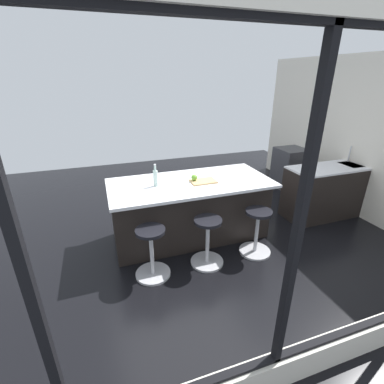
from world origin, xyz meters
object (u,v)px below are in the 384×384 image
Objects in this scene: kitchen_island at (190,209)px; stool_by_window at (257,233)px; oven_range at (290,168)px; stool_middle at (207,243)px; cutting_board at (203,181)px; water_bottle at (156,178)px; apple_green at (194,178)px; stool_near_camera at (152,254)px.

kitchen_island is 1.04m from stool_by_window.
stool_middle is at bearing 35.33° from oven_range.
water_bottle is at bearing -5.98° from cutting_board.
apple_green is at bearing 177.93° from water_bottle.
water_bottle is at bearing -2.07° from apple_green.
oven_range is 3.56m from water_bottle.
cutting_board reaches higher than stool_by_window.
cutting_board is (2.59, 1.35, 0.50)m from oven_range.
oven_range is 0.38× the size of kitchen_island.
apple_green is at bearing -43.61° from stool_by_window.
oven_range is 3.02m from kitchen_island.
stool_by_window is 1.04m from cutting_board.
stool_middle is (2.76, 1.95, -0.12)m from oven_range.
oven_range is 1.32× the size of stool_near_camera.
stool_middle is 0.73m from stool_near_camera.
stool_by_window is at bearing 135.78° from kitchen_island.
apple_green is 0.28× the size of water_bottle.
stool_near_camera is 7.60× the size of apple_green.
stool_near_camera is at bearing 39.98° from apple_green.
water_bottle is (-0.23, -0.67, 0.74)m from stool_near_camera.
stool_near_camera is at bearing 71.24° from water_bottle.
oven_range reaches higher than stool_middle.
stool_by_window is at bearing 133.20° from cutting_board.
kitchen_island is at bearing -51.93° from apple_green.
cutting_board is at bearing 27.52° from oven_range.
oven_range is at bearing -158.59° from water_bottle.
stool_middle is 0.94m from apple_green.
cutting_board is 0.68m from water_bottle.
stool_middle is 1.12m from water_bottle.
apple_green is 0.56m from water_bottle.
oven_range reaches higher than stool_near_camera.
apple_green is (2.71, 1.30, 0.55)m from oven_range.
cutting_board is at bearing -146.14° from stool_near_camera.
water_bottle is (0.51, -0.67, 0.74)m from stool_middle.
apple_green reaches higher than stool_near_camera.
stool_by_window is 0.73m from stool_middle.
stool_by_window is 7.60× the size of apple_green.
kitchen_island is 0.51m from cutting_board.
apple_green is (-0.78, -0.65, 0.68)m from stool_near_camera.
cutting_board is (0.57, -0.60, 0.62)m from stool_by_window.
kitchen_island reaches higher than stool_by_window.
apple_green is (-0.05, -0.65, 0.68)m from stool_middle.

